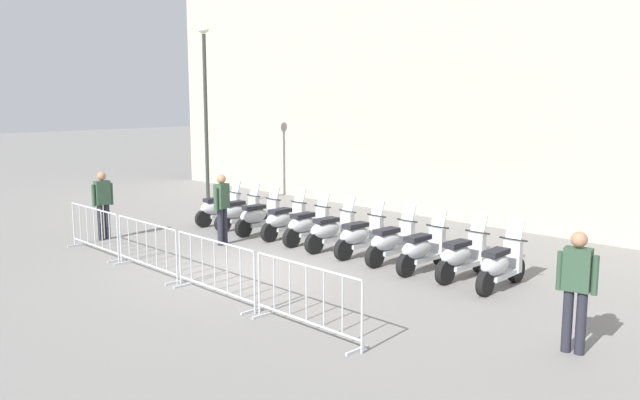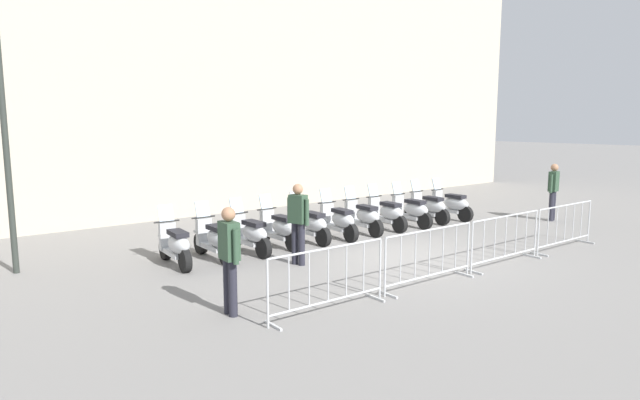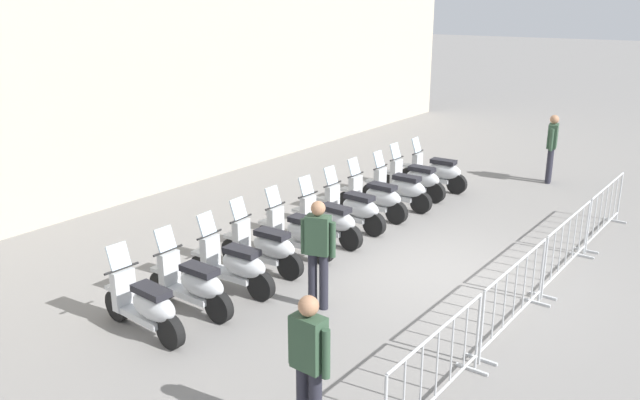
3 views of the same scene
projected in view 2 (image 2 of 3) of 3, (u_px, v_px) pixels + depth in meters
The scene contains 21 objects.
ground_plane at pixel (405, 257), 12.32m from camera, with size 120.00×120.00×0.00m, color slate.
building_facade at pixel (219, 57), 18.50m from camera, with size 28.00×2.40×10.23m, color #B2A893.
motorcycle_0 at pixel (176, 245), 11.46m from camera, with size 0.69×1.71×1.24m.
motorcycle_1 at pixel (214, 240), 11.99m from camera, with size 0.63×1.72×1.24m.
motorcycle_2 at pixel (250, 234), 12.51m from camera, with size 0.57×1.73×1.24m.
motorcycle_3 at pixel (279, 229), 13.14m from camera, with size 0.57×1.73×1.24m.
motorcycle_4 at pixel (310, 225), 13.65m from camera, with size 0.60×1.72×1.24m.
motorcycle_5 at pixel (338, 221), 14.13m from camera, with size 0.68×1.71×1.24m.
motorcycle_6 at pixel (363, 217), 14.70m from camera, with size 0.66×1.72×1.24m.
motorcycle_7 at pixel (386, 214), 15.24m from camera, with size 0.65×1.72×1.24m.
motorcycle_8 at pixel (411, 211), 15.70m from camera, with size 0.62×1.72×1.24m.
motorcycle_9 at pixel (429, 207), 16.31m from camera, with size 0.65×1.72×1.24m.
motorcycle_10 at pixel (451, 205), 16.77m from camera, with size 0.56×1.73×1.24m.
barrier_segment_0 at pixel (328, 280), 8.73m from camera, with size 2.27×0.76×1.07m.
barrier_segment_1 at pixel (429, 257), 10.15m from camera, with size 2.27×0.76×1.07m.
barrier_segment_2 at pixel (505, 240), 11.58m from camera, with size 2.27×0.76×1.07m.
barrier_segment_3 at pixel (565, 227), 13.01m from camera, with size 2.27×0.76×1.07m.
street_lamp at pixel (2, 96), 10.52m from camera, with size 0.36×0.36×5.81m.
officer_near_row_end at pixel (298, 219), 11.52m from camera, with size 0.28×0.54×1.73m.
officer_mid_plaza at pixel (553, 189), 16.52m from camera, with size 0.55×0.24×1.73m.
officer_by_barriers at pixel (229, 254), 8.55m from camera, with size 0.28×0.54×1.73m.
Camera 2 is at (-9.95, -6.96, 3.09)m, focal length 30.77 mm.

